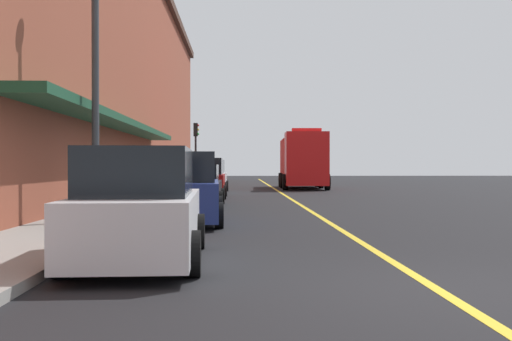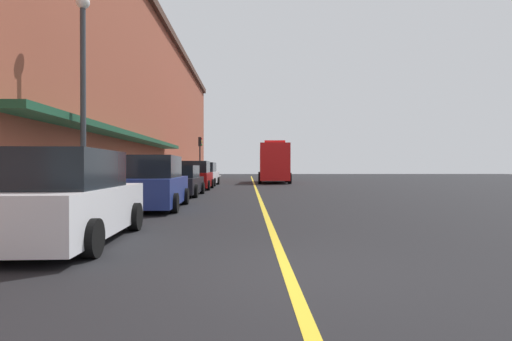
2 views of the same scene
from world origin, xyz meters
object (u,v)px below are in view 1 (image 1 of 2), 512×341
object	(u,v)px
parked_car_3	(204,179)
parking_meter_2	(159,178)
parking_meter_1	(186,174)
traffic_light_near	(196,142)
parked_car_1	(183,190)
parked_car_0	(140,209)
street_lamp_left	(95,49)
parking_meter_0	(166,177)
parked_car_2	(195,187)
parked_car_4	(210,177)
fire_truck	(302,161)

from	to	relation	value
parked_car_3	parking_meter_2	world-z (taller)	parked_car_3
parking_meter_1	traffic_light_near	world-z (taller)	traffic_light_near
parked_car_1	traffic_light_near	distance (m)	25.38
parked_car_1	parking_meter_1	xyz separation A→B (m)	(-1.48, 18.19, 0.19)
parked_car_0	street_lamp_left	world-z (taller)	street_lamp_left
traffic_light_near	parked_car_1	bearing A→B (deg)	-86.79
parked_car_1	parked_car_3	xyz separation A→B (m)	(-0.14, 12.23, 0.00)
street_lamp_left	parking_meter_0	bearing A→B (deg)	86.38
parked_car_1	parked_car_2	xyz separation A→B (m)	(-0.14, 6.29, -0.13)
parked_car_1	parking_meter_0	bearing A→B (deg)	7.64
parked_car_3	parked_car_4	size ratio (longest dim) A/B	0.89
parked_car_2	parking_meter_1	xyz separation A→B (m)	(-1.34, 11.90, 0.32)
parked_car_3	parking_meter_1	bearing A→B (deg)	12.56
street_lamp_left	parking_meter_2	bearing A→B (deg)	85.33
parked_car_1	parking_meter_1	distance (m)	18.25
parked_car_4	traffic_light_near	bearing A→B (deg)	11.08
parked_car_1	parking_meter_2	distance (m)	6.57
parked_car_2	parked_car_3	bearing A→B (deg)	0.01
street_lamp_left	parked_car_4	bearing A→B (deg)	84.07
parked_car_3	parked_car_4	bearing A→B (deg)	-0.29
fire_truck	parked_car_4	bearing A→B (deg)	-44.34
parked_car_1	parked_car_4	distance (m)	17.90
fire_truck	parking_meter_2	xyz separation A→B (m)	(-7.25, -17.21, -0.76)
parked_car_3	parking_meter_0	size ratio (longest dim) A/B	3.30
parked_car_1	traffic_light_near	bearing A→B (deg)	1.04
parked_car_1	parked_car_0	bearing A→B (deg)	176.83
parked_car_1	parking_meter_2	xyz separation A→B (m)	(-1.48, 6.40, 0.19)
street_lamp_left	parked_car_1	bearing A→B (deg)	24.36
parking_meter_2	traffic_light_near	world-z (taller)	traffic_light_near
parked_car_4	parking_meter_0	size ratio (longest dim) A/B	3.70
parking_meter_0	traffic_light_near	world-z (taller)	traffic_light_near
parking_meter_1	parking_meter_2	size ratio (longest dim) A/B	1.00
parking_meter_0	parking_meter_1	world-z (taller)	same
fire_truck	parked_car_2	bearing A→B (deg)	-17.29
parked_car_1	traffic_light_near	size ratio (longest dim) A/B	1.12
parked_car_4	parked_car_2	bearing A→B (deg)	-179.03
parked_car_4	parking_meter_0	distance (m)	9.45
parked_car_3	traffic_light_near	bearing A→B (deg)	5.51
parked_car_2	fire_truck	distance (m)	18.33
parked_car_4	traffic_light_near	size ratio (longest dim) A/B	1.14
parked_car_0	parked_car_2	distance (m)	12.61
fire_truck	street_lamp_left	distance (m)	25.91
parked_car_3	parking_meter_0	xyz separation A→B (m)	(-1.34, -3.67, 0.19)
parking_meter_1	parked_car_4	bearing A→B (deg)	-12.06
parking_meter_1	street_lamp_left	bearing A→B (deg)	-91.80
parked_car_0	parked_car_4	bearing A→B (deg)	-2.00
parking_meter_1	street_lamp_left	xyz separation A→B (m)	(-0.60, -19.13, 3.34)
parked_car_0	parked_car_4	world-z (taller)	parked_car_4
parked_car_1	parking_meter_1	size ratio (longest dim) A/B	3.62
parked_car_1	parked_car_4	world-z (taller)	parked_car_1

